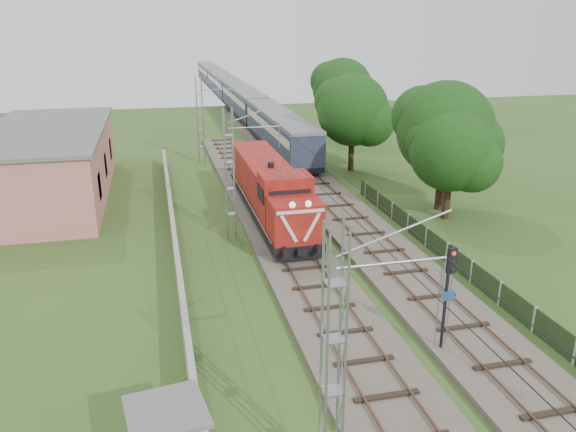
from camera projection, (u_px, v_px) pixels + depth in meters
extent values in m
plane|color=#324F1D|center=(340.00, 331.00, 24.13)|extent=(140.00, 140.00, 0.00)
cube|color=#6B6054|center=(300.00, 264.00, 30.52)|extent=(4.20, 70.00, 0.30)
cube|color=black|center=(300.00, 260.00, 30.45)|extent=(2.40, 70.00, 0.10)
cube|color=brown|center=(284.00, 260.00, 30.24)|extent=(0.08, 70.00, 0.05)
cube|color=brown|center=(315.00, 258.00, 30.61)|extent=(0.08, 70.00, 0.05)
cube|color=#6B6054|center=(320.00, 191.00, 43.57)|extent=(4.20, 80.00, 0.30)
cube|color=black|center=(320.00, 189.00, 43.50)|extent=(2.40, 80.00, 0.10)
cube|color=brown|center=(309.00, 189.00, 43.29)|extent=(0.08, 80.00, 0.05)
cube|color=brown|center=(330.00, 187.00, 43.66)|extent=(0.08, 80.00, 0.05)
cylinder|color=gray|center=(392.00, 263.00, 14.23)|extent=(3.00, 0.08, 0.08)
cylinder|color=gray|center=(254.00, 127.00, 32.61)|extent=(3.00, 0.08, 0.08)
cylinder|color=gray|center=(215.00, 89.00, 51.00)|extent=(3.00, 0.08, 0.08)
cylinder|color=black|center=(279.00, 148.00, 33.37)|extent=(0.03, 70.00, 0.03)
cylinder|color=black|center=(279.00, 126.00, 32.94)|extent=(0.03, 70.00, 0.03)
cube|color=#9E9E99|center=(173.00, 232.00, 33.49)|extent=(0.25, 40.00, 1.50)
cube|color=#D87474|center=(50.00, 164.00, 42.09)|extent=(8.00, 20.00, 5.00)
cube|color=#606060|center=(45.00, 130.00, 41.24)|extent=(8.40, 20.40, 0.25)
cube|color=black|center=(99.00, 186.00, 37.54)|extent=(0.10, 1.60, 1.80)
cube|color=black|center=(105.00, 165.00, 43.06)|extent=(0.10, 1.60, 1.80)
cube|color=black|center=(110.00, 149.00, 48.57)|extent=(0.10, 1.60, 1.80)
cube|color=black|center=(472.00, 272.00, 28.45)|extent=(0.05, 32.00, 1.15)
cube|color=#9E9E99|center=(366.00, 190.00, 42.24)|extent=(0.12, 0.12, 1.20)
cube|color=black|center=(270.00, 205.00, 37.62)|extent=(2.88, 16.34, 0.48)
cube|color=black|center=(288.00, 237.00, 32.86)|extent=(2.11, 3.46, 0.48)
cube|color=black|center=(256.00, 188.00, 42.58)|extent=(2.11, 3.46, 0.48)
cube|color=black|center=(300.00, 256.00, 30.33)|extent=(2.50, 0.24, 0.34)
cube|color=#A52412|center=(295.00, 220.00, 30.78)|extent=(2.79, 2.40, 2.21)
sphere|color=white|center=(292.00, 205.00, 29.21)|extent=(0.35, 0.35, 0.35)
sphere|color=white|center=(308.00, 204.00, 29.40)|extent=(0.35, 0.35, 0.35)
cube|color=silver|center=(289.00, 229.00, 29.53)|extent=(0.96, 0.06, 1.61)
cube|color=silver|center=(312.00, 227.00, 29.81)|extent=(0.96, 0.06, 1.61)
cube|color=silver|center=(301.00, 212.00, 29.37)|extent=(2.60, 0.06, 0.17)
cube|color=#A52412|center=(285.00, 200.00, 32.80)|extent=(2.88, 2.31, 3.08)
cube|color=black|center=(290.00, 198.00, 31.57)|extent=(2.40, 0.06, 0.87)
cube|color=#A52412|center=(263.00, 175.00, 39.30)|extent=(2.69, 11.63, 2.50)
cylinder|color=black|center=(271.00, 165.00, 36.15)|extent=(0.42, 0.42, 0.38)
cylinder|color=gray|center=(283.00, 175.00, 31.48)|extent=(0.12, 0.12, 0.34)
cylinder|color=gray|center=(293.00, 175.00, 31.61)|extent=(0.12, 0.12, 0.34)
cube|color=black|center=(280.00, 145.00, 56.46)|extent=(2.87, 21.74, 0.49)
cube|color=#2C3949|center=(280.00, 129.00, 55.94)|extent=(2.96, 21.74, 2.67)
cube|color=beige|center=(280.00, 124.00, 55.78)|extent=(3.00, 20.87, 0.74)
cube|color=slate|center=(280.00, 114.00, 55.46)|extent=(3.01, 21.74, 0.35)
cube|color=black|center=(244.00, 112.00, 77.36)|extent=(2.87, 21.74, 0.49)
cube|color=#2C3949|center=(244.00, 100.00, 76.84)|extent=(2.96, 21.74, 2.67)
cube|color=beige|center=(243.00, 97.00, 76.68)|extent=(3.00, 20.87, 0.74)
cube|color=slate|center=(243.00, 89.00, 76.36)|extent=(3.01, 21.74, 0.35)
cube|color=black|center=(223.00, 93.00, 98.26)|extent=(2.87, 21.74, 0.49)
cube|color=#2C3949|center=(223.00, 84.00, 97.74)|extent=(2.96, 21.74, 2.67)
cube|color=beige|center=(223.00, 81.00, 97.58)|extent=(3.00, 20.87, 0.74)
cube|color=slate|center=(223.00, 75.00, 97.26)|extent=(3.01, 21.74, 0.35)
cube|color=black|center=(210.00, 81.00, 119.16)|extent=(2.87, 21.74, 0.49)
cube|color=#2C3949|center=(209.00, 73.00, 118.64)|extent=(2.96, 21.74, 2.67)
cube|color=beige|center=(209.00, 70.00, 118.48)|extent=(3.00, 20.87, 0.74)
cube|color=slate|center=(209.00, 66.00, 118.15)|extent=(3.01, 21.74, 0.35)
cylinder|color=black|center=(445.00, 301.00, 21.75)|extent=(0.13, 0.13, 4.68)
cube|color=black|center=(452.00, 260.00, 21.04)|extent=(0.35, 0.25, 1.03)
sphere|color=red|center=(454.00, 253.00, 20.83)|extent=(0.17, 0.17, 0.17)
sphere|color=black|center=(453.00, 262.00, 20.94)|extent=(0.17, 0.17, 0.17)
sphere|color=black|center=(452.00, 270.00, 21.04)|extent=(0.17, 0.17, 0.17)
cube|color=navy|center=(449.00, 296.00, 21.57)|extent=(0.52, 0.12, 0.37)
cube|color=#606060|center=(166.00, 412.00, 15.79)|extent=(2.51, 2.51, 0.14)
cylinder|color=#3D2719|center=(447.00, 195.00, 37.50)|extent=(0.52, 0.52, 3.35)
sphere|color=#14360E|center=(451.00, 150.00, 36.50)|extent=(5.49, 5.49, 5.49)
sphere|color=#14360E|center=(472.00, 163.00, 36.23)|extent=(3.84, 3.84, 3.84)
sphere|color=#14360E|center=(432.00, 138.00, 36.97)|extent=(3.57, 3.57, 3.57)
cylinder|color=#3D2719|center=(440.00, 182.00, 39.29)|extent=(0.52, 0.52, 4.03)
sphere|color=#14360E|center=(445.00, 130.00, 38.09)|extent=(6.60, 6.60, 6.60)
sphere|color=#14360E|center=(469.00, 145.00, 37.77)|extent=(4.62, 4.62, 4.62)
sphere|color=#14360E|center=(423.00, 117.00, 38.66)|extent=(4.29, 4.29, 4.29)
cylinder|color=#3D2719|center=(351.00, 149.00, 49.81)|extent=(0.50, 0.50, 3.81)
sphere|color=#14360E|center=(353.00, 110.00, 48.68)|extent=(6.24, 6.24, 6.24)
sphere|color=#14360E|center=(370.00, 121.00, 48.37)|extent=(4.37, 4.37, 4.37)
sphere|color=#14360E|center=(337.00, 101.00, 49.21)|extent=(4.06, 4.06, 4.06)
cylinder|color=#3D2719|center=(341.00, 122.00, 63.01)|extent=(0.53, 0.53, 4.03)
sphere|color=#14360E|center=(342.00, 88.00, 61.82)|extent=(6.60, 6.60, 6.60)
sphere|color=#14360E|center=(357.00, 98.00, 61.49)|extent=(4.62, 4.62, 4.62)
sphere|color=#14360E|center=(329.00, 81.00, 62.38)|extent=(4.29, 4.29, 4.29)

